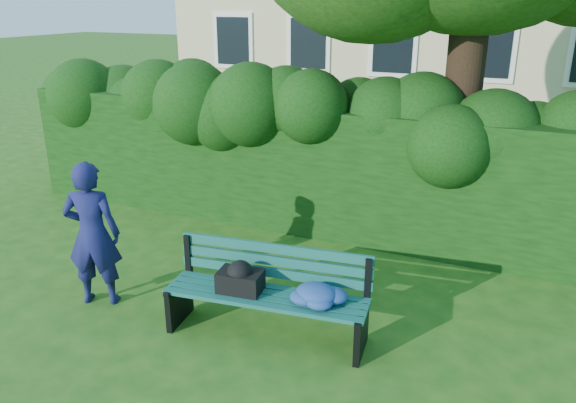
% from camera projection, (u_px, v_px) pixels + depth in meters
% --- Properties ---
extents(ground, '(80.00, 80.00, 0.00)m').
position_uv_depth(ground, '(266.00, 296.00, 6.38)').
color(ground, '#205215').
rests_on(ground, ground).
extents(hedge, '(10.00, 1.00, 1.80)m').
position_uv_depth(hedge, '(334.00, 170.00, 7.96)').
color(hedge, black).
rests_on(hedge, ground).
extents(park_bench, '(2.06, 0.80, 0.89)m').
position_uv_depth(park_bench, '(275.00, 291.00, 5.49)').
color(park_bench, '#105142').
rests_on(park_bench, ground).
extents(man_reading, '(0.70, 0.59, 1.62)m').
position_uv_depth(man_reading, '(93.00, 234.00, 6.01)').
color(man_reading, '#16184F').
rests_on(man_reading, ground).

